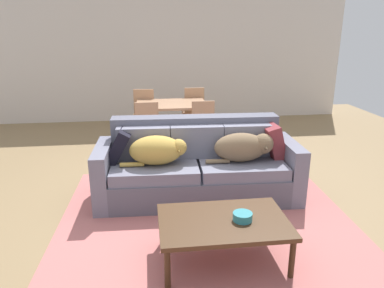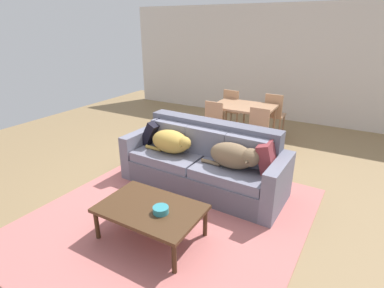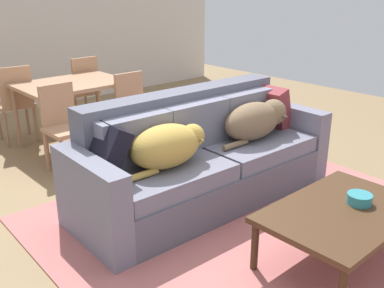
# 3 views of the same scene
# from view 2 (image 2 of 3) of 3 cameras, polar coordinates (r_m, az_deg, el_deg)

# --- Properties ---
(ground_plane) EXTENTS (10.00, 10.00, 0.00)m
(ground_plane) POSITION_cam_2_polar(r_m,az_deg,el_deg) (4.63, -0.03, -7.16)
(ground_plane) COLOR #8E734D
(back_partition) EXTENTS (8.00, 0.12, 2.70)m
(back_partition) POSITION_cam_2_polar(r_m,az_deg,el_deg) (7.83, 15.19, 14.58)
(back_partition) COLOR beige
(back_partition) RESTS_ON ground
(area_rug) EXTENTS (3.22, 3.50, 0.01)m
(area_rug) POSITION_cam_2_polar(r_m,az_deg,el_deg) (3.87, -4.33, -13.59)
(area_rug) COLOR #C36C69
(area_rug) RESTS_ON ground
(couch) EXTENTS (2.41, 0.95, 0.94)m
(couch) POSITION_cam_2_polar(r_m,az_deg,el_deg) (4.37, 2.30, -3.63)
(couch) COLOR slate
(couch) RESTS_ON ground
(dog_on_left_cushion) EXTENTS (0.76, 0.39, 0.33)m
(dog_on_left_cushion) POSITION_cam_2_polar(r_m,az_deg,el_deg) (4.38, -3.90, 0.44)
(dog_on_left_cushion) COLOR gold
(dog_on_left_cushion) RESTS_ON couch
(dog_on_right_cushion) EXTENTS (0.80, 0.38, 0.34)m
(dog_on_right_cushion) POSITION_cam_2_polar(r_m,az_deg,el_deg) (3.92, 8.19, -2.28)
(dog_on_right_cushion) COLOR #7D6448
(dog_on_right_cushion) RESTS_ON couch
(throw_pillow_by_left_arm) EXTENTS (0.35, 0.43, 0.42)m
(throw_pillow_by_left_arm) POSITION_cam_2_polar(r_m,az_deg,el_deg) (4.77, -7.04, 2.33)
(throw_pillow_by_left_arm) COLOR black
(throw_pillow_by_left_arm) RESTS_ON couch
(throw_pillow_by_right_arm) EXTENTS (0.27, 0.42, 0.43)m
(throw_pillow_by_right_arm) POSITION_cam_2_polar(r_m,az_deg,el_deg) (3.96, 14.38, -2.41)
(throw_pillow_by_right_arm) COLOR maroon
(throw_pillow_by_right_arm) RESTS_ON couch
(coffee_table) EXTENTS (1.12, 0.74, 0.40)m
(coffee_table) POSITION_cam_2_polar(r_m,az_deg,el_deg) (3.38, -7.90, -12.37)
(coffee_table) COLOR #492E1A
(coffee_table) RESTS_ON ground
(bowl_on_coffee_table) EXTENTS (0.17, 0.17, 0.07)m
(bowl_on_coffee_table) POSITION_cam_2_polar(r_m,az_deg,el_deg) (3.23, -5.97, -12.37)
(bowl_on_coffee_table) COLOR teal
(bowl_on_coffee_table) RESTS_ON coffee_table
(dining_table) EXTENTS (1.17, 0.84, 0.76)m
(dining_table) POSITION_cam_2_polar(r_m,az_deg,el_deg) (6.04, 9.81, 6.53)
(dining_table) COLOR tan
(dining_table) RESTS_ON ground
(dining_chair_near_left) EXTENTS (0.41, 0.41, 0.88)m
(dining_chair_near_left) POSITION_cam_2_polar(r_m,az_deg,el_deg) (5.72, 3.65, 4.03)
(dining_chair_near_left) COLOR tan
(dining_chair_near_left) RESTS_ON ground
(dining_chair_near_right) EXTENTS (0.41, 0.41, 0.87)m
(dining_chair_near_right) POSITION_cam_2_polar(r_m,az_deg,el_deg) (5.44, 12.13, 2.54)
(dining_chair_near_right) COLOR tan
(dining_chair_near_right) RESTS_ON ground
(dining_chair_far_left) EXTENTS (0.44, 0.44, 0.93)m
(dining_chair_far_left) POSITION_cam_2_polar(r_m,az_deg,el_deg) (6.73, 7.77, 6.82)
(dining_chair_far_left) COLOR tan
(dining_chair_far_left) RESTS_ON ground
(dining_chair_far_right) EXTENTS (0.40, 0.40, 0.93)m
(dining_chair_far_right) POSITION_cam_2_polar(r_m,az_deg,el_deg) (6.51, 15.33, 5.71)
(dining_chair_far_right) COLOR tan
(dining_chair_far_right) RESTS_ON ground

